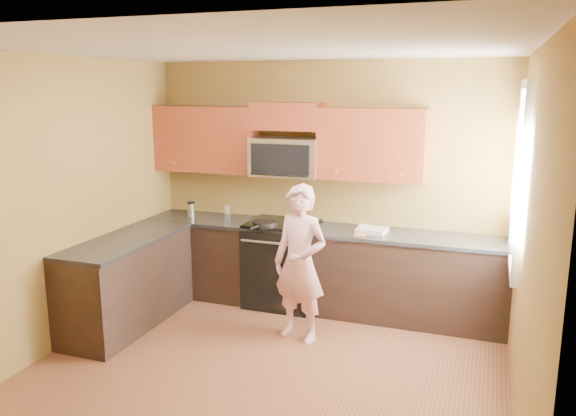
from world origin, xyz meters
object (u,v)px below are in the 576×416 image
at_px(stove, 282,263).
at_px(microwave, 286,176).
at_px(woman, 300,263).
at_px(butter_tub, 304,227).
at_px(travel_mug, 191,217).
at_px(frying_pan, 265,227).

height_order(stove, microwave, microwave).
height_order(stove, woman, woman).
distance_m(butter_tub, travel_mug, 1.40).
bearing_deg(butter_tub, microwave, 150.44).
relative_size(stove, frying_pan, 2.03).
relative_size(butter_tub, travel_mug, 0.72).
xyz_separation_m(microwave, travel_mug, (-1.14, -0.12, -0.53)).
height_order(butter_tub, travel_mug, travel_mug).
distance_m(microwave, travel_mug, 1.27).
relative_size(frying_pan, travel_mug, 2.61).
bearing_deg(frying_pan, microwave, 83.08).
bearing_deg(stove, frying_pan, -112.93).
xyz_separation_m(stove, travel_mug, (-1.14, 0.01, 0.45)).
height_order(microwave, travel_mug, microwave).
bearing_deg(woman, frying_pan, 150.58).
bearing_deg(travel_mug, woman, -26.36).
relative_size(woman, butter_tub, 11.74).
bearing_deg(frying_pan, woman, -33.82).
bearing_deg(frying_pan, travel_mug, 174.60).
relative_size(microwave, frying_pan, 1.62).
height_order(microwave, woman, microwave).
height_order(stove, travel_mug, travel_mug).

